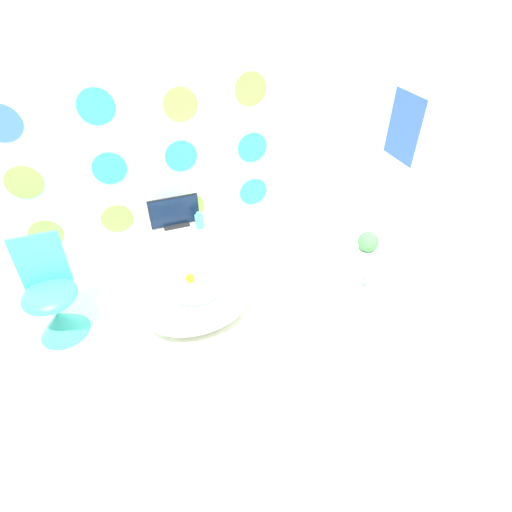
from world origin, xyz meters
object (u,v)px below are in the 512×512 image
(tv, at_px, (175,213))
(potted_plant_left, at_px, (368,244))
(bathtub, at_px, (197,305))
(chair, at_px, (56,308))
(vase, at_px, (200,221))

(tv, bearing_deg, potted_plant_left, -35.20)
(bathtub, height_order, tv, tv)
(tv, bearing_deg, bathtub, -91.25)
(chair, relative_size, vase, 5.55)
(bathtub, relative_size, tv, 1.98)
(tv, height_order, potted_plant_left, tv)
(chair, xyz_separation_m, vase, (1.35, 0.35, 0.34))
(vase, bearing_deg, potted_plant_left, -36.30)
(chair, distance_m, potted_plant_left, 2.68)
(bathtub, distance_m, vase, 0.81)
(bathtub, bearing_deg, vase, 71.86)
(chair, relative_size, potted_plant_left, 3.76)
(tv, xyz_separation_m, vase, (0.21, -0.11, -0.06))
(tv, relative_size, potted_plant_left, 1.91)
(bathtub, xyz_separation_m, tv, (0.02, 0.79, 0.45))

